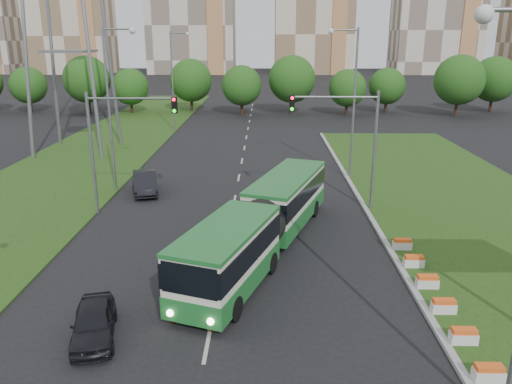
{
  "coord_description": "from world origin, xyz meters",
  "views": [
    {
      "loc": [
        -0.86,
        -22.3,
        11.16
      ],
      "look_at": [
        -1.33,
        5.5,
        2.6
      ],
      "focal_mm": 35.0,
      "sensor_mm": 36.0,
      "label": 1
    }
  ],
  "objects_px": {
    "articulated_bus": "(259,221)",
    "car_left_near": "(94,322)",
    "car_left_far": "(145,182)",
    "traffic_mast_left": "(115,134)",
    "shopping_trolley": "(212,322)",
    "traffic_mast_median": "(351,132)",
    "pedestrian": "(173,303)"
  },
  "relations": [
    {
      "from": "car_left_far",
      "to": "pedestrian",
      "type": "bearing_deg",
      "value": -89.06
    },
    {
      "from": "car_left_near",
      "to": "pedestrian",
      "type": "xyz_separation_m",
      "value": [
        2.85,
        1.21,
        0.2
      ]
    },
    {
      "from": "car_left_far",
      "to": "traffic_mast_left",
      "type": "bearing_deg",
      "value": -111.82
    },
    {
      "from": "shopping_trolley",
      "to": "car_left_near",
      "type": "bearing_deg",
      "value": -165.18
    },
    {
      "from": "car_left_near",
      "to": "shopping_trolley",
      "type": "bearing_deg",
      "value": -5.01
    },
    {
      "from": "car_left_near",
      "to": "car_left_far",
      "type": "bearing_deg",
      "value": 83.6
    },
    {
      "from": "articulated_bus",
      "to": "car_left_near",
      "type": "xyz_separation_m",
      "value": [
        -6.3,
        -8.43,
        -1.06
      ]
    },
    {
      "from": "car_left_far",
      "to": "pedestrian",
      "type": "height_order",
      "value": "pedestrian"
    },
    {
      "from": "traffic_mast_left",
      "to": "car_left_far",
      "type": "height_order",
      "value": "traffic_mast_left"
    },
    {
      "from": "pedestrian",
      "to": "shopping_trolley",
      "type": "relative_size",
      "value": 2.95
    },
    {
      "from": "traffic_mast_median",
      "to": "articulated_bus",
      "type": "xyz_separation_m",
      "value": [
        -5.9,
        -7.06,
        -3.62
      ]
    },
    {
      "from": "car_left_far",
      "to": "pedestrian",
      "type": "distance_m",
      "value": 18.72
    },
    {
      "from": "traffic_mast_left",
      "to": "traffic_mast_median",
      "type": "bearing_deg",
      "value": 3.77
    },
    {
      "from": "articulated_bus",
      "to": "car_left_far",
      "type": "height_order",
      "value": "articulated_bus"
    },
    {
      "from": "traffic_mast_median",
      "to": "shopping_trolley",
      "type": "bearing_deg",
      "value": -117.46
    },
    {
      "from": "traffic_mast_median",
      "to": "pedestrian",
      "type": "xyz_separation_m",
      "value": [
        -9.35,
        -14.28,
        -4.48
      ]
    },
    {
      "from": "traffic_mast_median",
      "to": "car_left_far",
      "type": "xyz_separation_m",
      "value": [
        -14.64,
        3.68,
        -4.56
      ]
    },
    {
      "from": "car_left_far",
      "to": "car_left_near",
      "type": "bearing_deg",
      "value": -98.23
    },
    {
      "from": "pedestrian",
      "to": "car_left_far",
      "type": "bearing_deg",
      "value": 20.8
    },
    {
      "from": "car_left_near",
      "to": "traffic_mast_median",
      "type": "bearing_deg",
      "value": 38.13
    },
    {
      "from": "traffic_mast_left",
      "to": "car_left_far",
      "type": "distance_m",
      "value": 6.55
    },
    {
      "from": "traffic_mast_left",
      "to": "car_left_far",
      "type": "bearing_deg",
      "value": 83.64
    },
    {
      "from": "articulated_bus",
      "to": "car_left_far",
      "type": "distance_m",
      "value": 13.88
    },
    {
      "from": "pedestrian",
      "to": "shopping_trolley",
      "type": "distance_m",
      "value": 1.83
    },
    {
      "from": "articulated_bus",
      "to": "car_left_near",
      "type": "height_order",
      "value": "articulated_bus"
    },
    {
      "from": "traffic_mast_left",
      "to": "car_left_far",
      "type": "relative_size",
      "value": 1.66
    },
    {
      "from": "pedestrian",
      "to": "traffic_mast_left",
      "type": "bearing_deg",
      "value": 28.02
    },
    {
      "from": "traffic_mast_median",
      "to": "traffic_mast_left",
      "type": "distance_m",
      "value": 15.19
    },
    {
      "from": "traffic_mast_median",
      "to": "articulated_bus",
      "type": "distance_m",
      "value": 9.89
    },
    {
      "from": "traffic_mast_left",
      "to": "car_left_near",
      "type": "bearing_deg",
      "value": -78.48
    },
    {
      "from": "traffic_mast_left",
      "to": "articulated_bus",
      "type": "xyz_separation_m",
      "value": [
        9.26,
        -6.06,
        -3.62
      ]
    },
    {
      "from": "car_left_near",
      "to": "shopping_trolley",
      "type": "distance_m",
      "value": 4.58
    }
  ]
}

